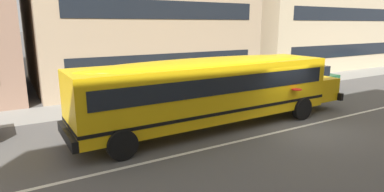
{
  "coord_description": "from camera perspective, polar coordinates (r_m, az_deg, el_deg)",
  "views": [
    {
      "loc": [
        -10.38,
        -8.74,
        4.28
      ],
      "look_at": [
        -4.65,
        0.97,
        1.71
      ],
      "focal_mm": 29.67,
      "sensor_mm": 36.0,
      "label": 1
    }
  ],
  "objects": [
    {
      "name": "lane_centreline",
      "position": [
        14.22,
        18.54,
        -5.36
      ],
      "size": [
        110.0,
        0.16,
        0.01
      ],
      "primitive_type": "cube",
      "color": "silver",
      "rests_on": "ground_plane"
    },
    {
      "name": "sidewalk_far",
      "position": [
        19.94,
        1.65,
        0.44
      ],
      "size": [
        120.0,
        3.0,
        0.01
      ],
      "primitive_type": "cube",
      "color": "gray",
      "rests_on": "ground_plane"
    },
    {
      "name": "ground_plane",
      "position": [
        14.22,
        18.54,
        -5.37
      ],
      "size": [
        400.0,
        400.0,
        0.0
      ],
      "primitive_type": "plane",
      "color": "#54514F"
    },
    {
      "name": "school_bus",
      "position": [
        13.24,
        4.1,
        1.72
      ],
      "size": [
        13.11,
        3.11,
        2.92
      ],
      "rotation": [
        0.0,
        0.0,
        0.01
      ],
      "color": "yellow",
      "rests_on": "ground_plane"
    },
    {
      "name": "parked_car_green_by_entrance",
      "position": [
        22.08,
        20.32,
        3.07
      ],
      "size": [
        3.91,
        1.91,
        1.64
      ],
      "rotation": [
        0.0,
        0.0,
        -0.01
      ],
      "color": "#236038",
      "rests_on": "ground_plane"
    }
  ]
}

